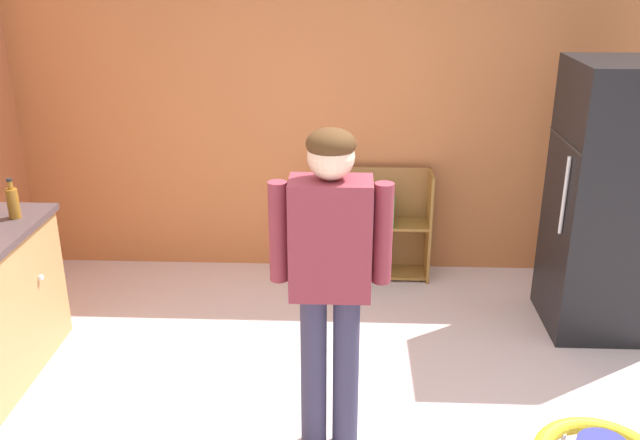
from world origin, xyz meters
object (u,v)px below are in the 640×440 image
refrigerator (613,201)px  amber_bottle (13,202)px  bookshelf (370,230)px  standing_person (330,266)px

refrigerator → amber_bottle: bearing=-172.5°
refrigerator → bookshelf: refrigerator is taller
bookshelf → standing_person: standing_person is taller
bookshelf → amber_bottle: size_ratio=3.46×
refrigerator → amber_bottle: size_ratio=7.24×
amber_bottle → bookshelf: bearing=29.0°
bookshelf → amber_bottle: 2.55m
refrigerator → standing_person: refrigerator is taller
standing_person → amber_bottle: (-1.91, 0.84, -0.01)m
refrigerator → amber_bottle: (-3.69, -0.49, 0.11)m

